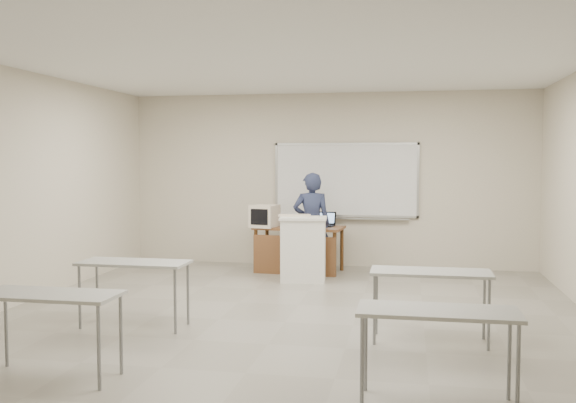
% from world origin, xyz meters
% --- Properties ---
extents(floor, '(7.00, 8.00, 0.01)m').
position_xyz_m(floor, '(0.00, 0.00, -0.01)').
color(floor, gray).
rests_on(floor, ground).
extents(whiteboard, '(2.48, 0.10, 1.31)m').
position_xyz_m(whiteboard, '(0.30, 3.97, 1.48)').
color(whiteboard, white).
rests_on(whiteboard, floor).
extents(student_desks, '(4.40, 2.20, 0.73)m').
position_xyz_m(student_desks, '(-0.00, -1.35, 0.67)').
color(student_desks, '#999A95').
rests_on(student_desks, floor).
extents(instructor_desk, '(1.43, 0.72, 0.75)m').
position_xyz_m(instructor_desk, '(-0.40, 3.19, 0.54)').
color(instructor_desk, brown).
rests_on(instructor_desk, floor).
extents(podium, '(0.70, 0.51, 0.98)m').
position_xyz_m(podium, '(-0.20, 2.50, 0.49)').
color(podium, white).
rests_on(podium, floor).
extents(crt_monitor, '(0.39, 0.44, 0.37)m').
position_xyz_m(crt_monitor, '(-0.95, 3.18, 0.93)').
color(crt_monitor, beige).
rests_on(crt_monitor, instructor_desk).
extents(laptop, '(0.31, 0.29, 0.23)m').
position_xyz_m(laptop, '(0.00, 3.45, 0.81)').
color(laptop, black).
rests_on(laptop, instructor_desk).
extents(mouse, '(0.10, 0.08, 0.03)m').
position_xyz_m(mouse, '(-0.20, 3.10, 0.77)').
color(mouse, '#A6A8AD').
rests_on(mouse, instructor_desk).
extents(keyboard, '(0.51, 0.23, 0.03)m').
position_xyz_m(keyboard, '(-0.35, 2.58, 1.00)').
color(keyboard, beige).
rests_on(keyboard, podium).
extents(presenter, '(0.66, 0.48, 1.64)m').
position_xyz_m(presenter, '(-0.17, 3.11, 0.82)').
color(presenter, black).
rests_on(presenter, floor).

